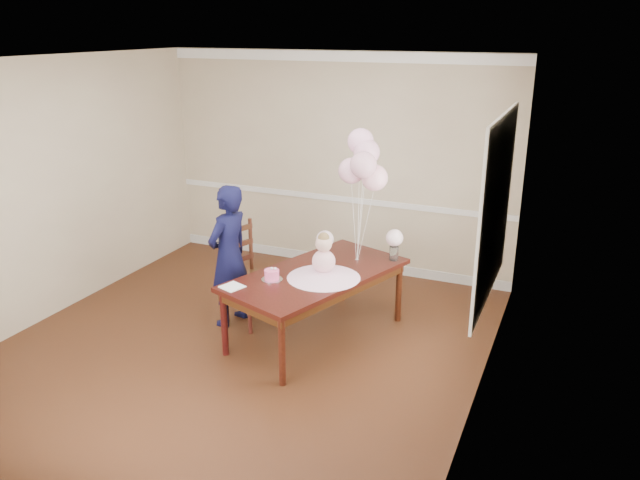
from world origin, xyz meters
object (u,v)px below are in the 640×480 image
Objects in this scene: birthday_cake at (272,274)px; dining_chair_seat at (251,281)px; dining_table_top at (316,275)px; woman at (229,256)px.

birthday_cake is 0.64m from dining_chair_seat.
dining_table_top is 0.78m from dining_chair_seat.
woman is (-0.20, -0.08, 0.28)m from dining_chair_seat.
dining_table_top is at bearing 46.76° from birthday_cake.
dining_table_top is 1.25× the size of woman.
birthday_cake is at bearing -19.43° from dining_chair_seat.
woman is at bearing -136.78° from dining_chair_seat.
dining_table_top is at bearing 103.20° from woman.
birthday_cake reaches higher than dining_table_top.
woman is (-0.64, 0.28, -0.01)m from birthday_cake.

